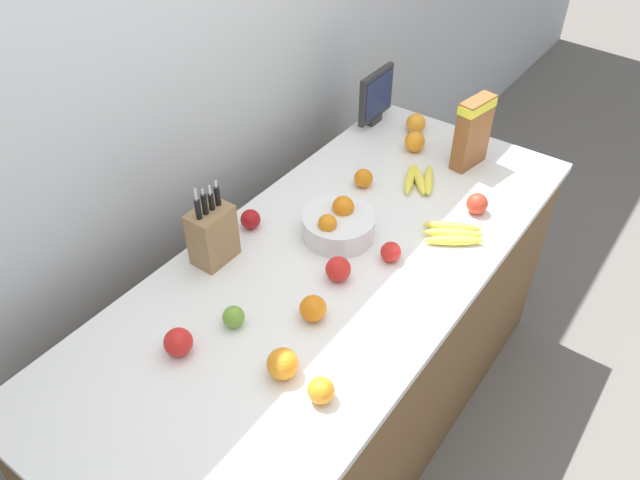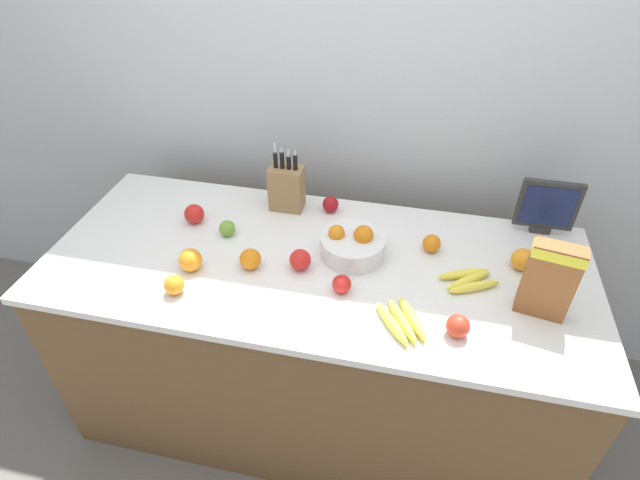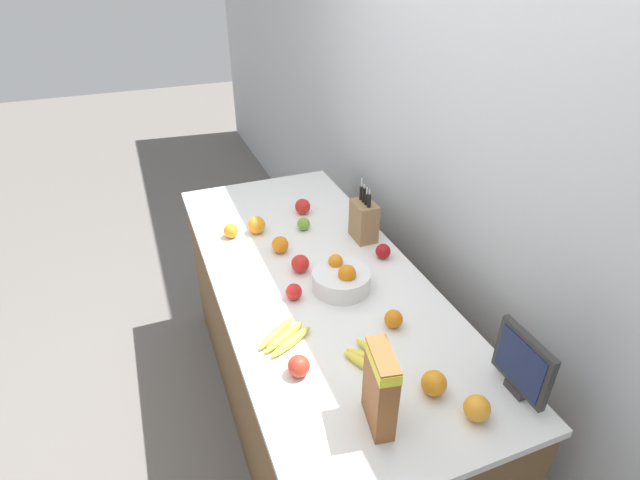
{
  "view_description": "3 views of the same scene",
  "coord_description": "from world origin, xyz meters",
  "px_view_note": "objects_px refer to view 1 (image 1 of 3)",
  "views": [
    {
      "loc": [
        -1.22,
        -0.83,
        2.26
      ],
      "look_at": [
        -0.01,
        0.04,
        1.0
      ],
      "focal_mm": 35.0,
      "sensor_mm": 36.0,
      "label": 1
    },
    {
      "loc": [
        0.32,
        -1.39,
        2.13
      ],
      "look_at": [
        0.01,
        0.02,
        1.0
      ],
      "focal_mm": 28.0,
      "sensor_mm": 36.0,
      "label": 2
    },
    {
      "loc": [
        1.65,
        -0.62,
        2.18
      ],
      "look_at": [
        -0.08,
        0.05,
        1.03
      ],
      "focal_mm": 28.0,
      "sensor_mm": 36.0,
      "label": 3
    }
  ],
  "objects_px": {
    "orange_mid_right": "(283,364)",
    "apple_front": "(250,219)",
    "orange_by_cereal": "(416,123)",
    "orange_near_bowl": "(415,142)",
    "apple_middle": "(178,342)",
    "apple_rear": "(391,252)",
    "knife_block": "(212,234)",
    "banana_bunch_left": "(419,179)",
    "orange_back_center": "(313,308)",
    "fruit_bowl": "(338,224)",
    "apple_leftmost": "(477,204)",
    "banana_bunch_right": "(453,233)",
    "orange_mid_left": "(363,178)",
    "apple_by_knife_block": "(233,317)",
    "cereal_box": "(473,130)",
    "orange_front_right": "(321,390)",
    "small_monitor": "(376,96)",
    "apple_rightmost": "(338,269)"
  },
  "relations": [
    {
      "from": "apple_front",
      "to": "apple_rightmost",
      "type": "relative_size",
      "value": 0.87
    },
    {
      "from": "small_monitor",
      "to": "orange_near_bowl",
      "type": "xyz_separation_m",
      "value": [
        -0.1,
        -0.25,
        -0.08
      ]
    },
    {
      "from": "apple_front",
      "to": "orange_by_cereal",
      "type": "height_order",
      "value": "orange_by_cereal"
    },
    {
      "from": "orange_front_right",
      "to": "orange_mid_right",
      "type": "distance_m",
      "value": 0.13
    },
    {
      "from": "banana_bunch_left",
      "to": "orange_mid_left",
      "type": "relative_size",
      "value": 3.22
    },
    {
      "from": "fruit_bowl",
      "to": "orange_front_right",
      "type": "xyz_separation_m",
      "value": [
        -0.57,
        -0.34,
        -0.01
      ]
    },
    {
      "from": "cereal_box",
      "to": "orange_front_right",
      "type": "relative_size",
      "value": 3.91
    },
    {
      "from": "apple_leftmost",
      "to": "fruit_bowl",
      "type": "bearing_deg",
      "value": 140.41
    },
    {
      "from": "orange_mid_right",
      "to": "apple_front",
      "type": "bearing_deg",
      "value": 48.41
    },
    {
      "from": "apple_leftmost",
      "to": "orange_mid_right",
      "type": "relative_size",
      "value": 0.88
    },
    {
      "from": "orange_mid_right",
      "to": "banana_bunch_left",
      "type": "bearing_deg",
      "value": 7.9
    },
    {
      "from": "banana_bunch_right",
      "to": "apple_leftmost",
      "type": "height_order",
      "value": "apple_leftmost"
    },
    {
      "from": "apple_leftmost",
      "to": "apple_rear",
      "type": "distance_m",
      "value": 0.41
    },
    {
      "from": "cereal_box",
      "to": "fruit_bowl",
      "type": "height_order",
      "value": "cereal_box"
    },
    {
      "from": "apple_by_knife_block",
      "to": "apple_rear",
      "type": "height_order",
      "value": "apple_rear"
    },
    {
      "from": "banana_bunch_left",
      "to": "apple_leftmost",
      "type": "bearing_deg",
      "value": -99.06
    },
    {
      "from": "knife_block",
      "to": "orange_mid_right",
      "type": "height_order",
      "value": "knife_block"
    },
    {
      "from": "apple_by_knife_block",
      "to": "orange_back_center",
      "type": "bearing_deg",
      "value": -47.59
    },
    {
      "from": "banana_bunch_left",
      "to": "orange_mid_right",
      "type": "xyz_separation_m",
      "value": [
        -0.99,
        -0.14,
        0.03
      ]
    },
    {
      "from": "small_monitor",
      "to": "orange_back_center",
      "type": "relative_size",
      "value": 2.97
    },
    {
      "from": "small_monitor",
      "to": "fruit_bowl",
      "type": "height_order",
      "value": "small_monitor"
    },
    {
      "from": "apple_rear",
      "to": "orange_mid_right",
      "type": "xyz_separation_m",
      "value": [
        -0.56,
        -0.0,
        0.01
      ]
    },
    {
      "from": "cereal_box",
      "to": "orange_by_cereal",
      "type": "relative_size",
      "value": 3.38
    },
    {
      "from": "cereal_box",
      "to": "apple_front",
      "type": "height_order",
      "value": "cereal_box"
    },
    {
      "from": "small_monitor",
      "to": "orange_by_cereal",
      "type": "relative_size",
      "value": 2.85
    },
    {
      "from": "orange_mid_right",
      "to": "apple_by_knife_block",
      "type": "bearing_deg",
      "value": 76.08
    },
    {
      "from": "apple_front",
      "to": "orange_by_cereal",
      "type": "xyz_separation_m",
      "value": [
        0.89,
        -0.14,
        0.01
      ]
    },
    {
      "from": "apple_rear",
      "to": "orange_near_bowl",
      "type": "distance_m",
      "value": 0.68
    },
    {
      "from": "orange_back_center",
      "to": "orange_mid_right",
      "type": "xyz_separation_m",
      "value": [
        -0.21,
        -0.06,
        0.0
      ]
    },
    {
      "from": "fruit_bowl",
      "to": "apple_by_knife_block",
      "type": "xyz_separation_m",
      "value": [
        -0.51,
        0.01,
        -0.01
      ]
    },
    {
      "from": "orange_by_cereal",
      "to": "orange_near_bowl",
      "type": "bearing_deg",
      "value": -152.61
    },
    {
      "from": "orange_mid_right",
      "to": "orange_near_bowl",
      "type": "height_order",
      "value": "orange_mid_right"
    },
    {
      "from": "apple_middle",
      "to": "apple_rear",
      "type": "distance_m",
      "value": 0.72
    },
    {
      "from": "orange_mid_right",
      "to": "orange_by_cereal",
      "type": "relative_size",
      "value": 1.04
    },
    {
      "from": "small_monitor",
      "to": "orange_by_cereal",
      "type": "height_order",
      "value": "small_monitor"
    },
    {
      "from": "apple_rear",
      "to": "banana_bunch_right",
      "type": "bearing_deg",
      "value": -27.1
    },
    {
      "from": "knife_block",
      "to": "banana_bunch_left",
      "type": "relative_size",
      "value": 1.33
    },
    {
      "from": "banana_bunch_left",
      "to": "orange_near_bowl",
      "type": "bearing_deg",
      "value": 34.04
    },
    {
      "from": "apple_leftmost",
      "to": "orange_by_cereal",
      "type": "bearing_deg",
      "value": 51.03
    },
    {
      "from": "knife_block",
      "to": "orange_near_bowl",
      "type": "relative_size",
      "value": 3.63
    },
    {
      "from": "knife_block",
      "to": "banana_bunch_right",
      "type": "xyz_separation_m",
      "value": [
        0.54,
        -0.58,
        -0.08
      ]
    },
    {
      "from": "fruit_bowl",
      "to": "orange_mid_left",
      "type": "bearing_deg",
      "value": 16.79
    },
    {
      "from": "orange_back_center",
      "to": "fruit_bowl",
      "type": "bearing_deg",
      "value": 23.69
    },
    {
      "from": "banana_bunch_left",
      "to": "apple_front",
      "type": "bearing_deg",
      "value": 149.24
    },
    {
      "from": "apple_leftmost",
      "to": "banana_bunch_right",
      "type": "bearing_deg",
      "value": 179.05
    },
    {
      "from": "cereal_box",
      "to": "banana_bunch_left",
      "type": "bearing_deg",
      "value": 169.04
    },
    {
      "from": "small_monitor",
      "to": "cereal_box",
      "type": "distance_m",
      "value": 0.47
    },
    {
      "from": "cereal_box",
      "to": "apple_rear",
      "type": "xyz_separation_m",
      "value": [
        -0.66,
        -0.04,
        -0.12
      ]
    },
    {
      "from": "orange_back_center",
      "to": "orange_near_bowl",
      "type": "height_order",
      "value": "orange_near_bowl"
    },
    {
      "from": "knife_block",
      "to": "apple_rightmost",
      "type": "xyz_separation_m",
      "value": [
        0.15,
        -0.38,
        -0.06
      ]
    }
  ]
}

